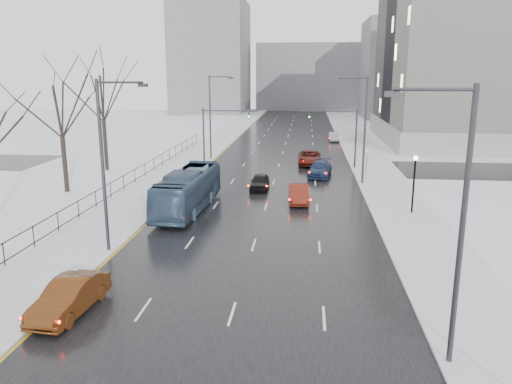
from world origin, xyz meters
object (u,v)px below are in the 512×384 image
(tree_park_e, at_px, (107,171))
(sedan_right_distant, at_px, (334,137))
(sedan_center_near, at_px, (260,182))
(sedan_right_far, at_px, (320,169))
(lamppost_r_mid, at_px, (414,176))
(mast_signal_right, at_px, (346,131))
(sedan_right_near, at_px, (299,194))
(tree_park_d, at_px, (67,193))
(streetlight_r_mid, at_px, (363,125))
(sedan_right_cross, at_px, (310,158))
(streetlight_l_far, at_px, (212,113))
(no_uturn_sign, at_px, (367,154))
(streetlight_r_near, at_px, (456,216))
(streetlight_l_near, at_px, (106,158))
(mast_signal_left, at_px, (213,130))
(bus, at_px, (188,190))
(sedan_left_near, at_px, (69,297))

(tree_park_e, distance_m, sedan_right_distant, 36.51)
(sedan_center_near, relative_size, sedan_right_far, 0.78)
(lamppost_r_mid, height_order, sedan_center_near, lamppost_r_mid)
(tree_park_e, bearing_deg, lamppost_r_mid, -25.62)
(tree_park_e, bearing_deg, sedan_right_far, -1.83)
(mast_signal_right, distance_m, sedan_right_near, 16.56)
(tree_park_d, height_order, sedan_right_distant, tree_park_d)
(mast_signal_right, bearing_deg, sedan_right_far, -120.89)
(streetlight_r_mid, bearing_deg, lamppost_r_mid, -74.18)
(streetlight_r_mid, distance_m, sedan_right_cross, 11.88)
(streetlight_l_far, bearing_deg, sedan_right_far, -34.56)
(mast_signal_right, xyz_separation_m, sedan_right_cross, (-3.83, 1.82, -3.28))
(streetlight_l_far, height_order, no_uturn_sign, streetlight_l_far)
(streetlight_r_near, height_order, no_uturn_sign, streetlight_r_near)
(streetlight_r_near, xyz_separation_m, mast_signal_right, (-0.84, 38.00, -1.51))
(streetlight_l_near, xyz_separation_m, mast_signal_left, (0.84, 28.00, -1.51))
(streetlight_l_near, bearing_deg, sedan_right_near, 49.47)
(sedan_center_near, distance_m, sedan_right_far, 8.47)
(mast_signal_left, distance_m, sedan_right_cross, 11.46)
(tree_park_d, distance_m, tree_park_e, 10.01)
(streetlight_l_far, distance_m, mast_signal_left, 4.36)
(bus, bearing_deg, streetlight_r_near, -51.68)
(streetlight_l_far, bearing_deg, mast_signal_left, -78.13)
(sedan_right_near, distance_m, sedan_right_distant, 37.99)
(streetlight_r_mid, xyz_separation_m, no_uturn_sign, (1.03, 4.00, -3.32))
(streetlight_l_near, bearing_deg, sedan_right_cross, 68.63)
(tree_park_e, relative_size, no_uturn_sign, 5.00)
(no_uturn_sign, distance_m, sedan_left_near, 35.60)
(lamppost_r_mid, bearing_deg, streetlight_r_mid, 105.82)
(streetlight_r_mid, height_order, sedan_right_distant, streetlight_r_mid)
(mast_signal_left, bearing_deg, sedan_right_far, -21.78)
(mast_signal_right, bearing_deg, bus, -125.37)
(streetlight_r_near, distance_m, mast_signal_right, 38.04)
(sedan_left_near, distance_m, sedan_right_near, 22.31)
(tree_park_d, bearing_deg, streetlight_r_mid, 13.01)
(mast_signal_left, bearing_deg, tree_park_d, -126.80)
(streetlight_r_mid, bearing_deg, streetlight_l_near, -129.24)
(sedan_right_near, bearing_deg, sedan_center_near, 125.44)
(sedan_center_near, bearing_deg, streetlight_r_mid, 18.41)
(tree_park_d, bearing_deg, sedan_left_near, -63.61)
(streetlight_r_near, xyz_separation_m, streetlight_l_near, (-16.33, 10.00, 0.00))
(sedan_right_cross, bearing_deg, streetlight_l_far, 168.12)
(mast_signal_left, height_order, sedan_right_distant, mast_signal_left)
(streetlight_l_near, xyz_separation_m, sedan_right_cross, (11.67, 29.81, -4.79))
(mast_signal_left, relative_size, sedan_right_near, 1.49)
(no_uturn_sign, bearing_deg, sedan_right_distant, 94.36)
(no_uturn_sign, distance_m, sedan_right_distant, 26.34)
(streetlight_r_near, relative_size, streetlight_l_far, 1.00)
(sedan_left_near, bearing_deg, sedan_right_distant, 81.44)
(sedan_right_near, xyz_separation_m, sedan_right_far, (1.97, 10.76, 0.03))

